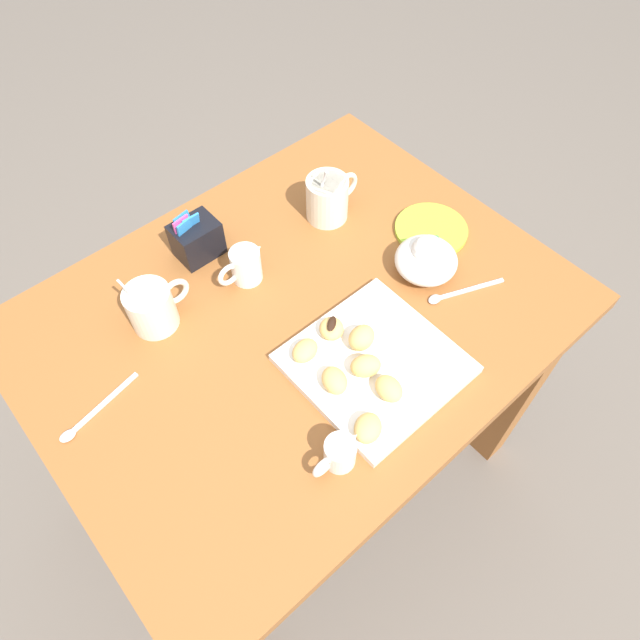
% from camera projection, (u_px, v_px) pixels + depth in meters
% --- Properties ---
extents(ground_plane, '(8.00, 8.00, 0.00)m').
position_uv_depth(ground_plane, '(305.00, 458.00, 1.71)').
color(ground_plane, '#665B51').
extents(dining_table, '(1.00, 0.78, 0.75)m').
position_uv_depth(dining_table, '(299.00, 351.00, 1.21)').
color(dining_table, '#935628').
rests_on(dining_table, ground_plane).
extents(pastry_plate_square, '(0.27, 0.27, 0.02)m').
position_uv_depth(pastry_plate_square, '(375.00, 364.00, 1.02)').
color(pastry_plate_square, white).
rests_on(pastry_plate_square, dining_table).
extents(coffee_mug_cream_left, '(0.13, 0.09, 0.14)m').
position_uv_depth(coffee_mug_cream_left, '(152.00, 306.00, 1.04)').
color(coffee_mug_cream_left, silver).
rests_on(coffee_mug_cream_left, dining_table).
extents(coffee_mug_cream_right, '(0.13, 0.09, 0.15)m').
position_uv_depth(coffee_mug_cream_right, '(328.00, 197.00, 1.20)').
color(coffee_mug_cream_right, silver).
rests_on(coffee_mug_cream_right, dining_table).
extents(cream_pitcher_white, '(0.10, 0.06, 0.07)m').
position_uv_depth(cream_pitcher_white, '(245.00, 265.00, 1.11)').
color(cream_pitcher_white, white).
rests_on(cream_pitcher_white, dining_table).
extents(sugar_caddy, '(0.09, 0.07, 0.11)m').
position_uv_depth(sugar_caddy, '(196.00, 239.00, 1.15)').
color(sugar_caddy, black).
rests_on(sugar_caddy, dining_table).
extents(ice_cream_bowl, '(0.12, 0.12, 0.09)m').
position_uv_depth(ice_cream_bowl, '(426.00, 258.00, 1.12)').
color(ice_cream_bowl, white).
rests_on(ice_cream_bowl, dining_table).
extents(chocolate_sauce_pitcher, '(0.09, 0.05, 0.06)m').
position_uv_depth(chocolate_sauce_pitcher, '(339.00, 453.00, 0.90)').
color(chocolate_sauce_pitcher, white).
rests_on(chocolate_sauce_pitcher, dining_table).
extents(saucer_lime_left, '(0.15, 0.15, 0.01)m').
position_uv_depth(saucer_lime_left, '(431.00, 230.00, 1.21)').
color(saucer_lime_left, '#9EC633').
rests_on(saucer_lime_left, dining_table).
extents(loose_spoon_near_saucer, '(0.15, 0.07, 0.01)m').
position_uv_depth(loose_spoon_near_saucer, '(457.00, 293.00, 1.11)').
color(loose_spoon_near_saucer, silver).
rests_on(loose_spoon_near_saucer, dining_table).
extents(loose_spoon_by_plate, '(0.16, 0.04, 0.01)m').
position_uv_depth(loose_spoon_by_plate, '(91.00, 415.00, 0.96)').
color(loose_spoon_by_plate, silver).
rests_on(loose_spoon_by_plate, dining_table).
extents(beignet_0, '(0.06, 0.05, 0.04)m').
position_uv_depth(beignet_0, '(362.00, 338.00, 1.02)').
color(beignet_0, '#E5B260').
rests_on(beignet_0, pastry_plate_square).
extents(beignet_1, '(0.05, 0.06, 0.03)m').
position_uv_depth(beignet_1, '(391.00, 387.00, 0.96)').
color(beignet_1, '#E5B260').
rests_on(beignet_1, pastry_plate_square).
extents(beignet_2, '(0.07, 0.07, 0.03)m').
position_uv_depth(beignet_2, '(368.00, 428.00, 0.92)').
color(beignet_2, '#E5B260').
rests_on(beignet_2, pastry_plate_square).
extents(beignet_3, '(0.07, 0.06, 0.04)m').
position_uv_depth(beignet_3, '(365.00, 367.00, 0.98)').
color(beignet_3, '#E5B260').
rests_on(beignet_3, pastry_plate_square).
extents(beignet_4, '(0.06, 0.06, 0.03)m').
position_uv_depth(beignet_4, '(334.00, 380.00, 0.97)').
color(beignet_4, '#E5B260').
rests_on(beignet_4, pastry_plate_square).
extents(beignet_5, '(0.07, 0.07, 0.03)m').
position_uv_depth(beignet_5, '(332.00, 329.00, 1.03)').
color(beignet_5, '#E5B260').
rests_on(beignet_5, pastry_plate_square).
extents(chocolate_drizzle_5, '(0.04, 0.03, 0.00)m').
position_uv_depth(chocolate_drizzle_5, '(332.00, 324.00, 1.02)').
color(chocolate_drizzle_5, black).
rests_on(chocolate_drizzle_5, beignet_5).
extents(beignet_6, '(0.06, 0.05, 0.03)m').
position_uv_depth(beignet_6, '(305.00, 351.00, 1.01)').
color(beignet_6, '#E5B260').
rests_on(beignet_6, pastry_plate_square).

